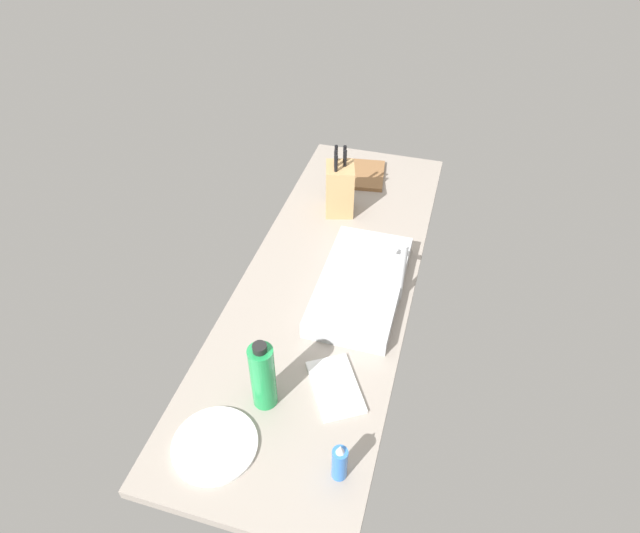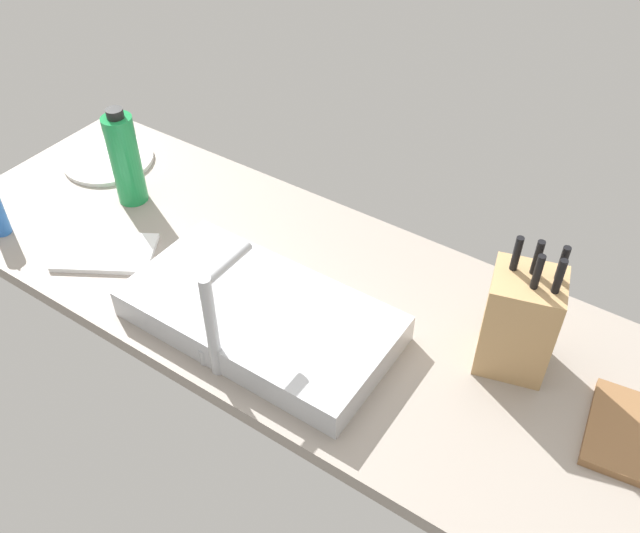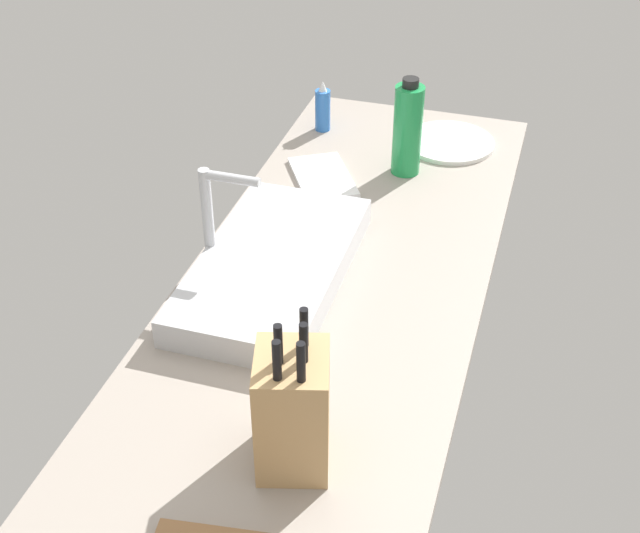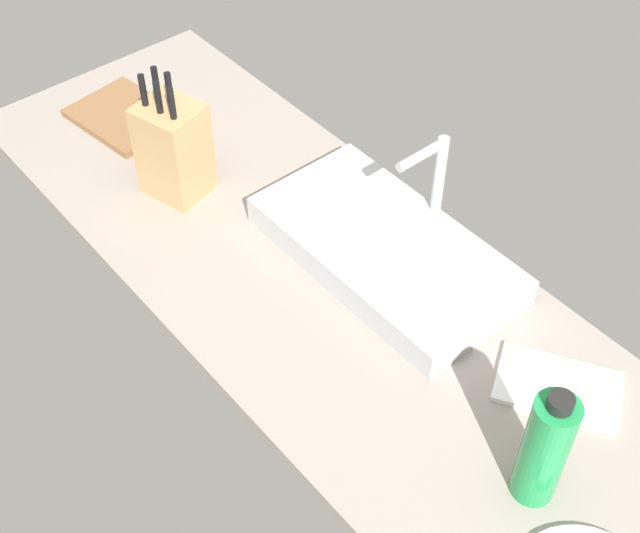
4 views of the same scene
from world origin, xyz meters
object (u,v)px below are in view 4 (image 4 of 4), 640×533
(faucet, at_px, (435,182))
(cutting_board, at_px, (125,116))
(knife_block, at_px, (174,148))
(dish_towel, at_px, (558,387))
(sink_basin, at_px, (385,249))
(water_bottle, at_px, (545,449))

(faucet, xyz_separation_m, cutting_board, (-0.76, -0.29, -0.14))
(knife_block, distance_m, dish_towel, 0.94)
(sink_basin, height_order, cutting_board, sink_basin)
(cutting_board, distance_m, dish_towel, 1.22)
(faucet, bearing_deg, sink_basin, -90.35)
(knife_block, bearing_deg, faucet, 19.66)
(faucet, bearing_deg, dish_towel, -13.43)
(sink_basin, relative_size, knife_block, 1.89)
(cutting_board, relative_size, water_bottle, 0.98)
(sink_basin, distance_m, faucet, 0.17)
(sink_basin, height_order, knife_block, knife_block)
(cutting_board, bearing_deg, dish_towel, 8.60)
(faucet, relative_size, knife_block, 0.84)
(cutting_board, xyz_separation_m, dish_towel, (1.20, 0.18, -0.00))
(faucet, xyz_separation_m, water_bottle, (0.54, -0.30, -0.02))
(sink_basin, relative_size, water_bottle, 2.16)
(knife_block, xyz_separation_m, water_bottle, (1.01, 0.03, 0.01))
(faucet, bearing_deg, water_bottle, -28.71)
(sink_basin, distance_m, water_bottle, 0.58)
(cutting_board, bearing_deg, sink_basin, 11.90)
(faucet, height_order, knife_block, knife_block)
(sink_basin, height_order, water_bottle, water_bottle)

